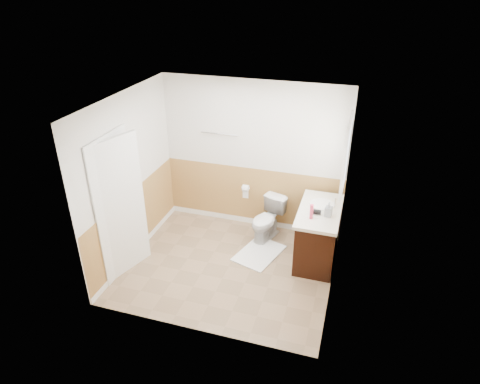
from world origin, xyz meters
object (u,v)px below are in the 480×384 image
(vanity_cabinet, at_px, (318,236))
(lotion_bottle, at_px, (311,212))
(toilet, at_px, (267,220))
(bath_mat, at_px, (259,253))
(soap_dispenser, at_px, (329,209))

(vanity_cabinet, bearing_deg, lotion_bottle, -109.60)
(toilet, height_order, lotion_bottle, lotion_bottle)
(bath_mat, relative_size, soap_dispenser, 3.80)
(bath_mat, xyz_separation_m, soap_dispenser, (0.98, 0.02, 0.95))
(toilet, xyz_separation_m, vanity_cabinet, (0.86, -0.31, 0.06))
(bath_mat, relative_size, lotion_bottle, 3.64)
(toilet, bearing_deg, lotion_bottle, -20.70)
(lotion_bottle, bearing_deg, vanity_cabinet, 70.40)
(vanity_cabinet, bearing_deg, soap_dispenser, -49.86)
(lotion_bottle, height_order, soap_dispenser, lotion_bottle)
(toilet, distance_m, vanity_cabinet, 0.92)
(toilet, relative_size, soap_dispenser, 3.25)
(bath_mat, height_order, lotion_bottle, lotion_bottle)
(vanity_cabinet, bearing_deg, toilet, 160.19)
(bath_mat, bearing_deg, soap_dispenser, 1.23)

